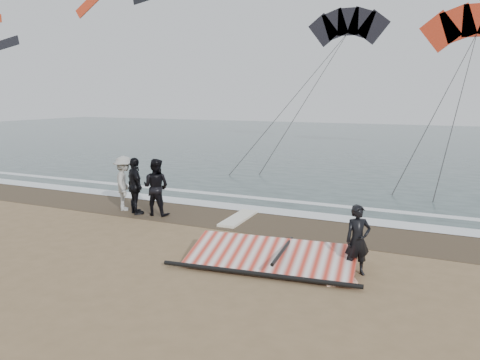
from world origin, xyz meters
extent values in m
plane|color=#8C704C|center=(0.00, 0.00, 0.00)|extent=(120.00, 120.00, 0.00)
cube|color=#233838|center=(0.00, 33.00, 0.01)|extent=(120.00, 54.00, 0.02)
cube|color=#4C3D2B|center=(0.00, 4.50, 0.01)|extent=(120.00, 2.80, 0.01)
cube|color=white|center=(0.00, 5.90, 0.03)|extent=(120.00, 0.90, 0.01)
cube|color=white|center=(0.00, 7.60, 0.03)|extent=(120.00, 0.45, 0.01)
imported|color=black|center=(3.23, 1.27, 0.80)|extent=(0.70, 0.65, 1.60)
cube|color=white|center=(2.53, 1.50, 0.05)|extent=(1.74, 2.41, 0.10)
cube|color=white|center=(-1.19, 4.42, 0.04)|extent=(0.67, 2.16, 0.09)
imported|color=black|center=(-3.96, 3.81, 0.96)|extent=(1.00, 0.82, 1.92)
imported|color=black|center=(-4.66, 3.61, 0.97)|extent=(1.21, 1.03, 1.94)
imported|color=#A6A7A2|center=(-5.36, 3.91, 0.96)|extent=(1.31, 1.43, 1.92)
cube|color=black|center=(1.11, 1.47, 0.05)|extent=(2.74, 0.94, 0.10)
cube|color=red|center=(1.31, 0.87, 0.30)|extent=(4.07, 1.95, 0.41)
cylinder|color=black|center=(1.31, 0.09, 0.11)|extent=(4.52, 0.62, 0.10)
cylinder|color=black|center=(1.61, 0.87, 0.45)|extent=(0.31, 1.96, 0.08)
cylinder|color=#262626|center=(4.27, 17.59, 3.93)|extent=(0.04, 0.04, 16.64)
cylinder|color=#262626|center=(5.05, 17.23, 3.93)|extent=(0.04, 0.04, 17.08)
cylinder|color=#262626|center=(-4.10, 19.77, 4.35)|extent=(0.04, 0.04, 18.19)
cylinder|color=#262626|center=(-3.45, 20.17, 4.35)|extent=(0.04, 0.04, 17.38)
cube|color=red|center=(-28.48, 28.00, 12.63)|extent=(3.02, 0.12, 2.34)
cube|color=black|center=(-37.43, 26.00, 9.31)|extent=(3.11, 0.12, 1.37)
camera|label=1|loc=(5.08, -8.91, 3.97)|focal=35.00mm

